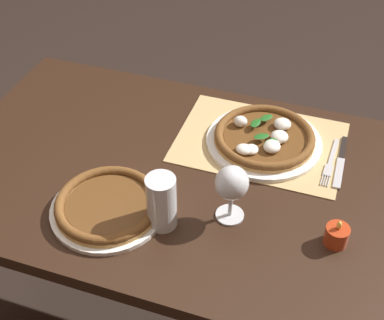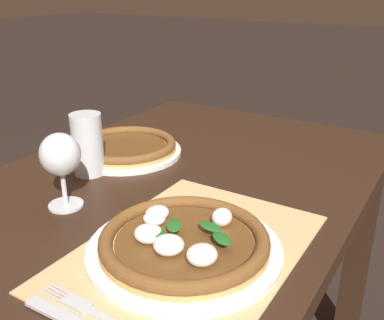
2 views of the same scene
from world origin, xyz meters
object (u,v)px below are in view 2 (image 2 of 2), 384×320
pizza_near (184,242)px  pint_glass (88,146)px  wine_glass (60,158)px  pizza_far (126,147)px  fork (95,313)px

pizza_near → pint_glass: pint_glass is taller
wine_glass → pint_glass: bearing=26.8°
pizza_far → fork: 0.61m
pizza_far → wine_glass: wine_glass is taller
pizza_far → fork: pizza_far is taller
pint_glass → fork: bearing=-135.7°
wine_glass → pint_glass: (0.15, 0.07, -0.04)m
wine_glass → fork: (-0.21, -0.27, -0.10)m
pizza_near → wine_glass: bearing=86.6°
pizza_near → pizza_far: size_ratio=1.14×
pizza_near → fork: pizza_near is taller
pizza_far → pizza_near: bearing=-129.3°
pizza_near → pizza_far: pizza_near is taller
pizza_near → fork: bearing=173.3°
pizza_near → wine_glass: (0.02, 0.29, 0.08)m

